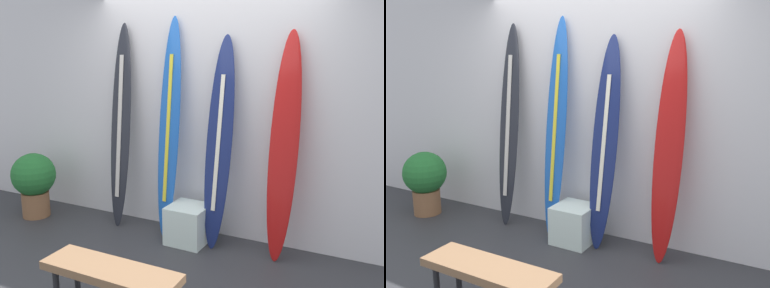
# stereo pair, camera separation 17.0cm
# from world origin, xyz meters

# --- Properties ---
(ground) EXTENTS (8.00, 8.00, 0.04)m
(ground) POSITION_xyz_m (0.00, 0.00, -0.02)
(ground) COLOR #323235
(wall_back) EXTENTS (7.20, 0.20, 2.80)m
(wall_back) POSITION_xyz_m (0.00, 1.30, 1.40)
(wall_back) COLOR silver
(wall_back) RESTS_ON ground
(surfboard_charcoal) EXTENTS (0.25, 0.33, 2.24)m
(surfboard_charcoal) POSITION_xyz_m (-0.94, 1.00, 1.10)
(surfboard_charcoal) COLOR #23242C
(surfboard_charcoal) RESTS_ON ground
(surfboard_cobalt) EXTENTS (0.24, 0.36, 2.28)m
(surfboard_cobalt) POSITION_xyz_m (-0.33, 1.00, 1.13)
(surfboard_cobalt) COLOR blue
(surfboard_cobalt) RESTS_ON ground
(surfboard_navy) EXTENTS (0.29, 0.38, 2.08)m
(surfboard_navy) POSITION_xyz_m (0.24, 0.98, 1.04)
(surfboard_navy) COLOR navy
(surfboard_navy) RESTS_ON ground
(surfboard_crimson) EXTENTS (0.29, 0.36, 2.11)m
(surfboard_crimson) POSITION_xyz_m (0.87, 0.99, 1.04)
(surfboard_crimson) COLOR red
(surfboard_crimson) RESTS_ON ground
(display_block_left) EXTENTS (0.40, 0.40, 0.39)m
(display_block_left) POSITION_xyz_m (-0.04, 0.88, 0.19)
(display_block_left) COLOR white
(display_block_left) RESTS_ON ground
(potted_plant) EXTENTS (0.51, 0.51, 0.77)m
(potted_plant) POSITION_xyz_m (-2.01, 0.71, 0.45)
(potted_plant) COLOR brown
(potted_plant) RESTS_ON ground
(bench) EXTENTS (1.01, 0.30, 0.43)m
(bench) POSITION_xyz_m (0.07, -0.54, 0.37)
(bench) COLOR #846041
(bench) RESTS_ON ground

